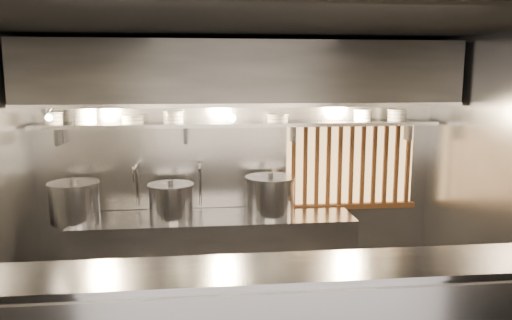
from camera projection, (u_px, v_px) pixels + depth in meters
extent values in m
plane|color=black|center=(253.00, 26.00, 4.01)|extent=(4.50, 4.50, 0.00)
plane|color=gray|center=(239.00, 165.00, 5.71)|extent=(4.50, 0.00, 4.50)
plane|color=gray|center=(501.00, 189.00, 4.49)|extent=(0.00, 3.00, 3.00)
cube|color=#939398|center=(268.00, 269.00, 3.36)|extent=(4.50, 0.56, 0.03)
cube|color=#939398|center=(215.00, 256.00, 5.47)|extent=(3.00, 0.70, 0.90)
cube|color=#939398|center=(240.00, 124.00, 5.46)|extent=(4.40, 0.34, 0.04)
cube|color=#2D2D30|center=(242.00, 74.00, 5.15)|extent=(4.40, 0.80, 0.65)
cube|color=#939398|center=(245.00, 106.00, 4.81)|extent=(4.40, 0.03, 0.04)
cube|color=#FFC272|center=(350.00, 164.00, 5.84)|extent=(1.50, 0.02, 0.92)
cube|color=brown|center=(353.00, 123.00, 5.71)|extent=(1.56, 0.06, 0.06)
cube|color=brown|center=(350.00, 206.00, 5.87)|extent=(1.56, 0.06, 0.06)
cube|color=brown|center=(294.00, 166.00, 5.71)|extent=(0.04, 0.04, 0.92)
cube|color=brown|center=(305.00, 166.00, 5.73)|extent=(0.04, 0.04, 0.92)
cube|color=brown|center=(317.00, 166.00, 5.74)|extent=(0.04, 0.04, 0.92)
cube|color=brown|center=(328.00, 166.00, 5.76)|extent=(0.04, 0.04, 0.92)
cube|color=brown|center=(340.00, 165.00, 5.77)|extent=(0.04, 0.04, 0.92)
cube|color=brown|center=(351.00, 165.00, 5.79)|extent=(0.04, 0.04, 0.92)
cube|color=brown|center=(363.00, 165.00, 5.80)|extent=(0.04, 0.04, 0.92)
cube|color=brown|center=(374.00, 165.00, 5.82)|extent=(0.04, 0.04, 0.92)
cube|color=brown|center=(385.00, 165.00, 5.83)|extent=(0.04, 0.04, 0.92)
cube|color=brown|center=(396.00, 164.00, 5.85)|extent=(0.04, 0.04, 0.92)
cube|color=brown|center=(408.00, 164.00, 5.86)|extent=(0.05, 0.04, 0.92)
cylinder|color=silver|center=(137.00, 186.00, 5.57)|extent=(0.03, 0.03, 0.48)
sphere|color=silver|center=(136.00, 165.00, 5.53)|extent=(0.04, 0.04, 0.04)
cylinder|color=silver|center=(135.00, 167.00, 5.40)|extent=(0.03, 0.26, 0.03)
sphere|color=silver|center=(133.00, 169.00, 5.28)|extent=(0.04, 0.04, 0.04)
cylinder|color=silver|center=(134.00, 175.00, 5.29)|extent=(0.03, 0.03, 0.14)
cylinder|color=silver|center=(200.00, 184.00, 5.65)|extent=(0.03, 0.03, 0.48)
sphere|color=silver|center=(200.00, 164.00, 5.61)|extent=(0.04, 0.04, 0.04)
cylinder|color=silver|center=(200.00, 166.00, 5.48)|extent=(0.03, 0.26, 0.03)
sphere|color=silver|center=(200.00, 168.00, 5.35)|extent=(0.04, 0.04, 0.04)
cylinder|color=silver|center=(200.00, 174.00, 5.36)|extent=(0.03, 0.03, 0.14)
cone|color=#939398|center=(46.00, 111.00, 4.76)|extent=(0.25, 0.27, 0.20)
sphere|color=#FFE0B2|center=(49.00, 118.00, 4.75)|extent=(0.07, 0.07, 0.07)
cylinder|color=#2D2D30|center=(48.00, 102.00, 4.84)|extent=(0.02, 0.22, 0.02)
cylinder|color=#2D2D30|center=(232.00, 111.00, 5.30)|extent=(0.01, 0.01, 0.12)
sphere|color=#FFE0B2|center=(232.00, 118.00, 5.31)|extent=(0.09, 0.09, 0.09)
cylinder|color=#939398|center=(75.00, 203.00, 5.18)|extent=(0.56, 0.56, 0.39)
cylinder|color=#939398|center=(74.00, 184.00, 5.15)|extent=(0.59, 0.59, 0.03)
cylinder|color=#2D2D30|center=(73.00, 180.00, 5.14)|extent=(0.06, 0.06, 0.04)
cylinder|color=#939398|center=(171.00, 203.00, 5.30)|extent=(0.56, 0.56, 0.35)
cylinder|color=#939398|center=(171.00, 185.00, 5.27)|extent=(0.59, 0.59, 0.03)
cylinder|color=#2D2D30|center=(171.00, 182.00, 5.26)|extent=(0.06, 0.06, 0.04)
cylinder|color=#939398|center=(270.00, 197.00, 5.43)|extent=(0.67, 0.67, 0.40)
cylinder|color=#939398|center=(270.00, 178.00, 5.40)|extent=(0.71, 0.71, 0.03)
cylinder|color=#2D2D30|center=(270.00, 175.00, 5.39)|extent=(0.06, 0.06, 0.04)
cylinder|color=white|center=(54.00, 123.00, 5.23)|extent=(0.18, 0.18, 0.03)
cylinder|color=white|center=(54.00, 119.00, 5.23)|extent=(0.18, 0.18, 0.03)
cylinder|color=white|center=(53.00, 115.00, 5.22)|extent=(0.18, 0.18, 0.03)
cylinder|color=white|center=(53.00, 113.00, 5.22)|extent=(0.20, 0.20, 0.01)
cylinder|color=white|center=(86.00, 122.00, 5.27)|extent=(0.23, 0.23, 0.03)
cylinder|color=white|center=(86.00, 119.00, 5.26)|extent=(0.23, 0.23, 0.03)
cylinder|color=white|center=(85.00, 115.00, 5.26)|extent=(0.23, 0.23, 0.03)
cylinder|color=white|center=(85.00, 111.00, 5.25)|extent=(0.23, 0.23, 0.03)
cylinder|color=white|center=(85.00, 109.00, 5.25)|extent=(0.24, 0.24, 0.01)
cylinder|color=white|center=(133.00, 122.00, 5.32)|extent=(0.22, 0.22, 0.03)
cylinder|color=white|center=(133.00, 118.00, 5.32)|extent=(0.22, 0.22, 0.03)
cylinder|color=white|center=(133.00, 116.00, 5.31)|extent=(0.24, 0.24, 0.01)
cylinder|color=white|center=(173.00, 121.00, 5.37)|extent=(0.21, 0.21, 0.03)
cylinder|color=white|center=(173.00, 118.00, 5.36)|extent=(0.21, 0.21, 0.03)
cylinder|color=white|center=(173.00, 114.00, 5.36)|extent=(0.21, 0.21, 0.03)
cylinder|color=white|center=(173.00, 112.00, 5.35)|extent=(0.23, 0.23, 0.01)
cylinder|color=white|center=(278.00, 120.00, 5.49)|extent=(0.23, 0.23, 0.03)
cylinder|color=white|center=(278.00, 117.00, 5.49)|extent=(0.23, 0.23, 0.03)
cylinder|color=white|center=(278.00, 114.00, 5.48)|extent=(0.24, 0.24, 0.01)
cylinder|color=white|center=(362.00, 120.00, 5.60)|extent=(0.19, 0.19, 0.03)
cylinder|color=white|center=(362.00, 116.00, 5.59)|extent=(0.19, 0.19, 0.03)
cylinder|color=white|center=(362.00, 113.00, 5.59)|extent=(0.19, 0.19, 0.03)
cylinder|color=white|center=(362.00, 110.00, 5.58)|extent=(0.20, 0.20, 0.01)
cylinder|color=white|center=(396.00, 119.00, 5.64)|extent=(0.20, 0.20, 0.03)
cylinder|color=white|center=(397.00, 116.00, 5.64)|extent=(0.20, 0.20, 0.03)
cylinder|color=white|center=(397.00, 112.00, 5.63)|extent=(0.20, 0.20, 0.03)
cylinder|color=white|center=(397.00, 110.00, 5.63)|extent=(0.22, 0.22, 0.01)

